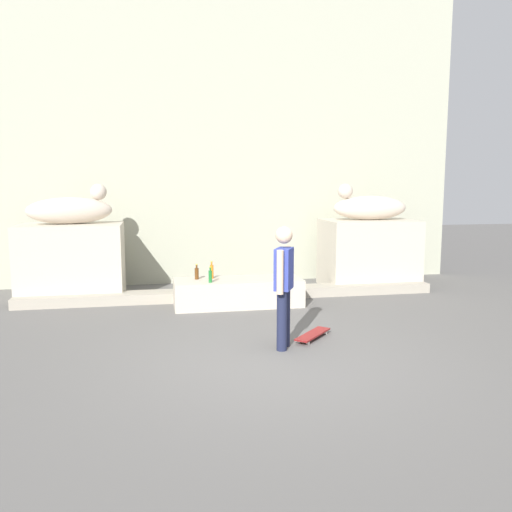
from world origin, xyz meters
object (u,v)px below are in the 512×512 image
Objects in this scene: skater at (284,282)px; skateboard at (313,334)px; bottle_green at (210,276)px; statue_reclining_right at (368,207)px; bottle_brown at (197,273)px; bottle_orange at (212,271)px; statue_reclining_left at (72,209)px.

skater is 2.30× the size of skateboard.
statue_reclining_right is at bearing 23.24° from bottle_green.
bottle_orange is (0.28, 0.02, 0.02)m from bottle_brown.
skater is 2.92m from bottle_brown.
bottle_green is 1.01× the size of bottle_brown.
bottle_brown is 0.28m from bottle_orange.
statue_reclining_right is at bearing 17.24° from bottle_brown.
skater is 2.51m from bottle_green.
statue_reclining_right reaches higher than bottle_green.
bottle_green is at bearing 27.29° from statue_reclining_right.
bottle_orange is at bearing 5.01° from bottle_brown.
bottle_brown reaches higher than skateboard.
skateboard is at bearing -58.23° from bottle_brown.
skateboard is at bearing -55.40° from statue_reclining_left.
statue_reclining_left is 5.16m from skater.
statue_reclining_left is 5.47m from skateboard.
skateboard is (0.53, 0.34, -0.86)m from skater.
bottle_orange reaches higher than bottle_green.
skater reaches higher than bottle_orange.
skateboard is at bearing -30.60° from skater.
statue_reclining_right is at bearing -12.08° from statue_reclining_left.
bottle_brown is at bearing 74.10° from skateboard.
bottle_green is 0.42m from bottle_brown.
bottle_orange is (0.07, 0.38, 0.02)m from bottle_green.
statue_reclining_left is 6.02× the size of bottle_brown.
skater is 5.20× the size of bottle_orange.
statue_reclining_left is 5.23× the size of bottle_orange.
bottle_orange is at bearing -36.18° from statue_reclining_left.
statue_reclining_left is at bearing 88.96° from skateboard.
skater is at bearing 165.33° from skateboard.
skateboard is at bearing -57.99° from bottle_green.
statue_reclining_left is at bearing 66.17° from skater.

